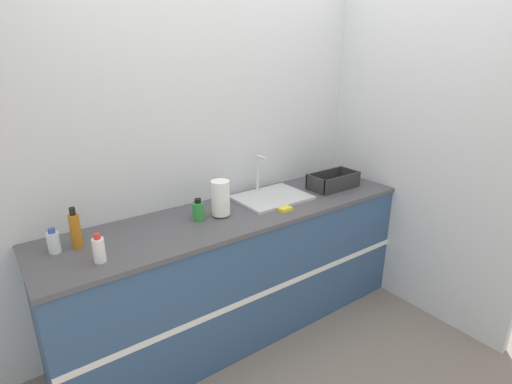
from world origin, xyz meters
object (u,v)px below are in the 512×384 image
Objects in this scene: dish_rack at (333,182)px; bottle_amber at (75,230)px; sink at (271,196)px; paper_towel_roll at (221,198)px; bottle_green at (198,211)px; bottle_clear at (54,242)px; bottle_white_spray at (99,249)px.

dish_rack is 1.68× the size of bottle_amber.
bottle_amber is (-1.35, 0.02, 0.09)m from sink.
paper_towel_roll is 0.88m from bottle_amber.
sink is at bearing -0.85° from bottle_amber.
bottle_green is (-1.17, 0.06, 0.02)m from dish_rack.
sink reaches higher than bottle_green.
bottle_white_spray is at bearing -55.70° from bottle_clear.
sink is 3.59× the size of bottle_green.
sink is 1.46m from bottle_clear.
bottle_white_spray is at bearing -176.13° from dish_rack.
sink is at bearing 9.67° from bottle_white_spray.
dish_rack is at bearing -3.49° from bottle_amber.
dish_rack is at bearing 3.87° from bottle_white_spray.
sink is 1.31× the size of dish_rack.
bottle_amber is 0.25m from bottle_white_spray.
paper_towel_roll is 1.02m from dish_rack.
paper_towel_roll is at bearing 178.10° from dish_rack.
bottle_clear is (-0.99, 0.09, -0.06)m from paper_towel_roll.
sink is 3.27× the size of bottle_white_spray.
bottle_amber is 1.63× the size of bottle_green.
bottle_white_spray is (-1.29, -0.22, 0.05)m from sink.
dish_rack is 1.17m from bottle_green.
bottle_amber is 0.73m from bottle_green.
dish_rack is at bearing -3.51° from bottle_clear.
bottle_amber is at bearing -3.84° from bottle_clear.
paper_towel_roll is at bearing -172.48° from sink.
bottle_white_spray reaches higher than bottle_green.
paper_towel_roll is (-0.47, -0.06, 0.10)m from sink.
bottle_amber is at bearing 175.41° from bottle_green.
bottle_white_spray reaches higher than bottle_clear.
sink reaches higher than dish_rack.
bottle_amber is at bearing 176.51° from dish_rack.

